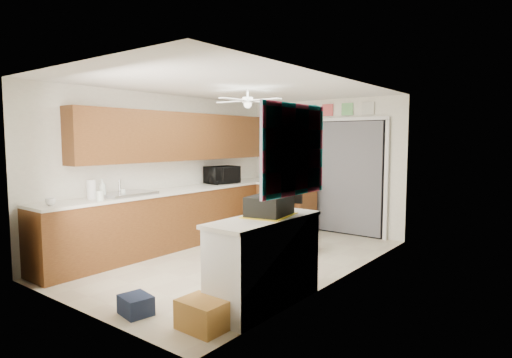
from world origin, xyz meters
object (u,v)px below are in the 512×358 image
Objects in this scene: microwave at (222,175)px; dog at (311,239)px; cardboard_box at (203,315)px; navy_crate at (136,305)px; soap_bottle at (102,188)px; cup at (50,202)px; man at (279,191)px; suitcase at (269,206)px; paper_towel_roll at (91,189)px.

microwave reaches higher than dog.
cardboard_box is 0.88× the size of dog.
soap_bottle is at bearing 155.26° from navy_crate.
microwave is at bearing 91.42° from cup.
microwave is 2.42m from soap_bottle.
suitcase is at bearing -164.19° from man.
soap_bottle reaches higher than navy_crate.
cardboard_box is 0.26× the size of man.
soap_bottle is at bearing -148.19° from dog.
cup is at bearing -77.02° from paper_towel_roll.
soap_bottle is at bearing 101.04° from cup.
soap_bottle is at bearing 165.34° from cardboard_box.
cardboard_box is (2.57, -3.11, -0.96)m from microwave.
suitcase is at bearing -88.66° from dog.
microwave is at bearing 129.54° from cardboard_box.
microwave is 3.87m from navy_crate.
microwave is 4.98× the size of cup.
dog is at bearing 101.48° from cardboard_box.
microwave is at bearing 129.91° from suitcase.
navy_crate is (1.71, -0.04, -0.89)m from cup.
navy_crate is at bearing -109.86° from dog.
dog is (2.02, 2.50, -0.87)m from paper_towel_roll.
cup is 0.07× the size of man.
microwave is 0.34× the size of man.
dog is (2.03, 2.32, -0.87)m from soap_bottle.
cardboard_box is at bearing -131.25° from microwave.
soap_bottle is 2.73m from suitcase.
navy_crate is at bearing -1.22° from cup.
dog is at bearing -83.53° from microwave.
paper_towel_roll is at bearing 142.05° from man.
microwave reaches higher than cardboard_box.
cardboard_box is at bearing -95.49° from dog.
cup is 0.45× the size of paper_towel_roll.
microwave is 3.25m from cup.
paper_towel_roll is 0.15× the size of man.
dog is (-0.68, 2.06, -0.85)m from suitcase.
soap_bottle reaches higher than dog.
soap_bottle is at bearing -172.71° from microwave.
cup is at bearing -176.90° from cardboard_box.
cup is at bearing -78.96° from soap_bottle.
navy_crate is at bearing -137.68° from suitcase.
suitcase is 0.30× the size of man.
navy_crate is (-0.77, -0.17, -0.04)m from cardboard_box.
soap_bottle is 0.59× the size of cardboard_box.
paper_towel_roll is at bearing 169.02° from cardboard_box.
microwave reaches higher than navy_crate.
microwave is at bearing 89.69° from man.
soap_bottle is at bearing 140.55° from man.
man is at bearing 113.67° from cardboard_box.
suitcase reaches higher than cup.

